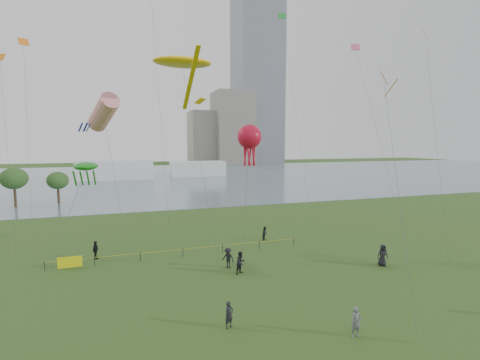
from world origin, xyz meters
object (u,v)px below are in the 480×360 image
object	(u,v)px
fence	(116,258)
kite_stingray	(183,63)
kite_flyer	(356,322)
kite_octopus	(249,137)

from	to	relation	value
fence	kite_stingray	xyz separation A→B (m)	(6.52, 0.79, 18.05)
kite_flyer	kite_octopus	world-z (taller)	kite_octopus
kite_flyer	kite_stingray	xyz separation A→B (m)	(-6.77, 17.99, 17.72)
kite_flyer	kite_octopus	size ratio (longest dim) A/B	0.14
kite_octopus	kite_stingray	bearing A→B (deg)	147.90
kite_flyer	kite_stingray	bearing A→B (deg)	109.65
kite_stingray	kite_octopus	bearing A→B (deg)	10.88
fence	kite_octopus	world-z (taller)	kite_octopus
kite_stingray	kite_octopus	xyz separation A→B (m)	(6.27, -1.31, -6.99)
kite_stingray	kite_octopus	world-z (taller)	kite_stingray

